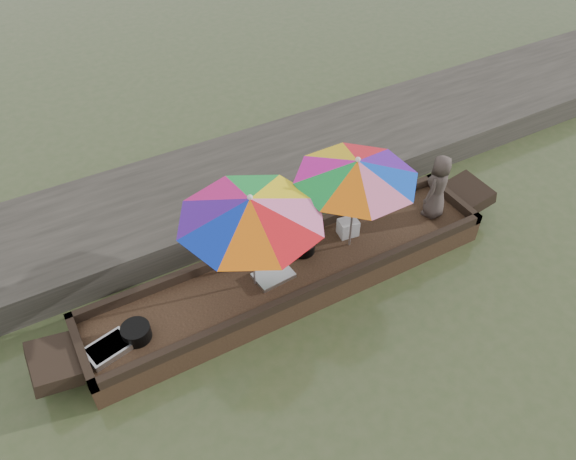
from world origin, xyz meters
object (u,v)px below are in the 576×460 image
boat_hull (291,277)px  charcoal_grill (302,246)px  vendor (438,186)px  umbrella_stern (353,204)px  cooking_pot (136,332)px  supply_bag (348,227)px  tray_crayfish (109,349)px  umbrella_bow (253,243)px  tray_scallop (273,275)px

boat_hull → charcoal_grill: 0.46m
vendor → umbrella_stern: bearing=-25.8°
cooking_pot → vendor: 4.76m
vendor → charcoal_grill: bearing=-31.2°
cooking_pot → umbrella_stern: size_ratio=0.22×
charcoal_grill → supply_bag: bearing=-2.1°
tray_crayfish → umbrella_bow: (2.05, 0.11, 0.73)m
supply_bag → vendor: 1.48m
boat_hull → tray_scallop: bearing=-176.2°
cooking_pot → vendor: vendor is taller
tray_crayfish → charcoal_grill: size_ratio=1.45×
supply_bag → cooking_pot: bearing=-175.2°
charcoal_grill → supply_bag: size_ratio=1.29×
supply_bag → umbrella_stern: size_ratio=0.17×
charcoal_grill → umbrella_bow: umbrella_bow is taller
umbrella_stern → vendor: bearing=-2.0°
cooking_pot → supply_bag: supply_bag is taller
cooking_pot → umbrella_bow: size_ratio=0.19×
tray_crayfish → umbrella_bow: bearing=3.0°
umbrella_bow → tray_crayfish: bearing=-177.0°
boat_hull → supply_bag: supply_bag is taller
boat_hull → vendor: (2.48, -0.05, 0.71)m
vendor → tray_scallop: bearing=-24.5°
vendor → tray_crayfish: bearing=-23.2°
tray_crayfish → tray_scallop: tray_crayfish is taller
boat_hull → cooking_pot: 2.27m
boat_hull → charcoal_grill: (0.31, 0.23, 0.26)m
umbrella_bow → umbrella_stern: bearing=0.0°
boat_hull → tray_scallop: 0.36m
boat_hull → umbrella_stern: size_ratio=3.53×
charcoal_grill → supply_bag: (0.77, -0.03, 0.05)m
boat_hull → umbrella_bow: bearing=180.0°
cooking_pot → tray_crayfish: 0.37m
charcoal_grill → umbrella_bow: size_ratio=0.19×
tray_crayfish → supply_bag: size_ratio=1.87×
supply_bag → umbrella_stern: bearing=-117.1°
boat_hull → vendor: size_ratio=5.61×
supply_bag → vendor: size_ratio=0.26×
supply_bag → umbrella_bow: bearing=-173.1°
tray_crayfish → umbrella_stern: (3.60, 0.11, 0.73)m
vendor → umbrella_bow: bearing=-24.8°
cooking_pot → umbrella_stern: (3.23, 0.08, 0.68)m
tray_crayfish → supply_bag: 3.71m
umbrella_stern → tray_crayfish: bearing=-178.3°
umbrella_stern → charcoal_grill: bearing=161.0°
boat_hull → tray_scallop: tray_scallop is taller
charcoal_grill → umbrella_stern: 0.99m
tray_crayfish → umbrella_bow: 2.18m
tray_scallop → supply_bag: size_ratio=1.87×
tray_scallop → charcoal_grill: bearing=22.3°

